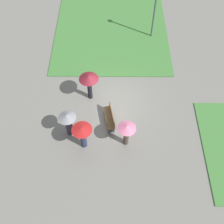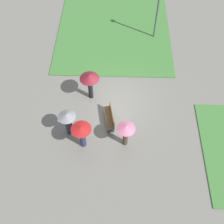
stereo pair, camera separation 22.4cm
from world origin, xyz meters
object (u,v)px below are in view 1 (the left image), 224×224
(lamp_post, at_px, (155,7))
(crowd_person_maroon, at_px, (89,80))
(park_bench, at_px, (110,117))
(crowd_person_grey, at_px, (68,121))
(crowd_person_red, at_px, (82,133))
(crowd_person_pink, at_px, (127,130))

(lamp_post, relative_size, crowd_person_maroon, 1.91)
(lamp_post, bearing_deg, park_bench, -21.22)
(park_bench, relative_size, crowd_person_grey, 0.95)
(crowd_person_maroon, xyz_separation_m, crowd_person_grey, (2.64, -1.03, -0.36))
(crowd_person_grey, bearing_deg, lamp_post, 127.29)
(crowd_person_grey, relative_size, crowd_person_red, 0.99)
(crowd_person_grey, bearing_deg, crowd_person_maroon, 137.87)
(park_bench, xyz_separation_m, crowd_person_maroon, (-1.86, -1.27, 1.13))
(lamp_post, relative_size, crowd_person_red, 2.10)
(park_bench, height_order, crowd_person_pink, crowd_person_pink)
(crowd_person_pink, bearing_deg, crowd_person_grey, -26.93)
(crowd_person_maroon, xyz_separation_m, crowd_person_red, (3.46, -0.18, -0.30))
(park_bench, distance_m, crowd_person_grey, 2.54)
(crowd_person_grey, bearing_deg, crowd_person_pink, 57.40)
(crowd_person_red, distance_m, crowd_person_pink, 2.34)
(lamp_post, distance_m, crowd_person_grey, 10.17)
(crowd_person_maroon, height_order, crowd_person_grey, crowd_person_maroon)
(lamp_post, height_order, crowd_person_grey, lamp_post)
(lamp_post, bearing_deg, crowd_person_red, -25.48)
(crowd_person_maroon, relative_size, crowd_person_red, 1.10)
(park_bench, distance_m, crowd_person_red, 2.31)
(crowd_person_red, bearing_deg, crowd_person_grey, -22.86)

